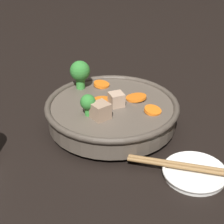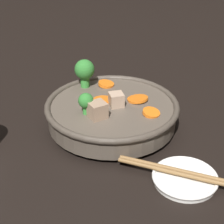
% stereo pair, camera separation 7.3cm
% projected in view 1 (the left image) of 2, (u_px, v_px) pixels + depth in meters
% --- Properties ---
extents(ground_plane, '(3.00, 3.00, 0.00)m').
position_uv_depth(ground_plane, '(112.00, 127.00, 0.75)').
color(ground_plane, black).
extents(stirfry_bowl, '(0.26, 0.26, 0.11)m').
position_uv_depth(stirfry_bowl, '(111.00, 111.00, 0.73)').
color(stirfry_bowl, '#51473D').
rests_on(stirfry_bowl, ground_plane).
extents(side_saucer, '(0.11, 0.11, 0.01)m').
position_uv_depth(side_saucer, '(195.00, 172.00, 0.61)').
color(side_saucer, white).
rests_on(side_saucer, ground_plane).
extents(chopsticks_pair, '(0.22, 0.02, 0.01)m').
position_uv_depth(chopsticks_pair, '(195.00, 168.00, 0.61)').
color(chopsticks_pair, olive).
rests_on(chopsticks_pair, side_saucer).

